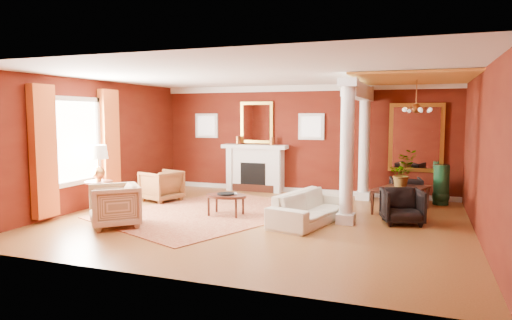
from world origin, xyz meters
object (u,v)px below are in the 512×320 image
at_px(sofa, 310,202).
at_px(side_table, 98,167).
at_px(coffee_table, 226,197).
at_px(armchair_leopard, 161,184).
at_px(dining_table, 402,193).
at_px(armchair_stripe, 114,204).

bearing_deg(sofa, side_table, 111.98).
bearing_deg(coffee_table, armchair_leopard, 156.13).
height_order(sofa, side_table, side_table).
relative_size(sofa, dining_table, 1.37).
bearing_deg(dining_table, side_table, 130.17).
distance_m(sofa, dining_table, 2.36).
relative_size(armchair_leopard, coffee_table, 0.95).
distance_m(sofa, armchair_leopard, 4.06).
height_order(sofa, dining_table, dining_table).
bearing_deg(armchair_stripe, sofa, 71.96).
xyz_separation_m(sofa, side_table, (-4.53, -0.63, 0.58)).
relative_size(coffee_table, dining_table, 0.58).
xyz_separation_m(side_table, dining_table, (6.18, 2.32, -0.56)).
relative_size(armchair_stripe, coffee_table, 1.01).
bearing_deg(sofa, armchair_leopard, 90.71).
distance_m(armchair_leopard, armchair_stripe, 2.60).
distance_m(sofa, side_table, 4.61).
xyz_separation_m(armchair_leopard, armchair_stripe, (0.56, -2.54, 0.03)).
xyz_separation_m(coffee_table, side_table, (-2.73, -0.62, 0.58)).
bearing_deg(armchair_stripe, side_table, -173.84).
bearing_deg(side_table, armchair_leopard, 69.69).
bearing_deg(coffee_table, side_table, -167.28).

